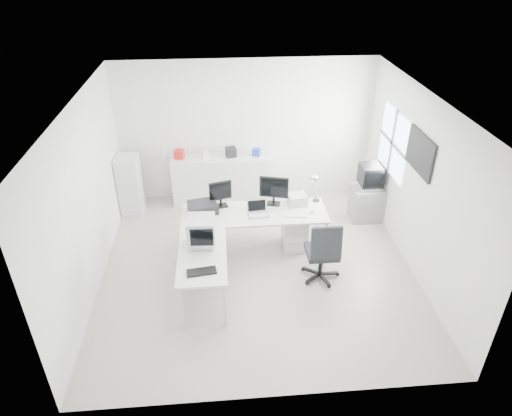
{
  "coord_description": "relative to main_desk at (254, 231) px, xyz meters",
  "views": [
    {
      "loc": [
        -0.53,
        -5.96,
        4.71
      ],
      "look_at": [
        0.0,
        0.2,
        1.0
      ],
      "focal_mm": 32.0,
      "sensor_mm": 36.0,
      "label": 1
    }
  ],
  "objects": [
    {
      "name": "drawer_pedestal",
      "position": [
        0.7,
        0.05,
        -0.08
      ],
      "size": [
        0.4,
        0.5,
        0.6
      ],
      "primitive_type": "cube",
      "color": "silver",
      "rests_on": "floor"
    },
    {
      "name": "clutter_bottle",
      "position": [
        -1.61,
        1.81,
        0.71
      ],
      "size": [
        0.07,
        0.07,
        0.22
      ],
      "primitive_type": "cylinder",
      "color": "silver",
      "rests_on": "sideboard"
    },
    {
      "name": "office_chair",
      "position": [
        0.98,
        -0.83,
        0.17
      ],
      "size": [
        0.63,
        0.63,
        1.09
      ],
      "primitive_type": null,
      "rotation": [
        0.0,
        0.0,
        0.0
      ],
      "color": "#272A2C",
      "rests_on": "floor"
    },
    {
      "name": "right_wall",
      "position": [
        2.5,
        -0.47,
        1.02
      ],
      "size": [
        0.02,
        5.0,
        2.8
      ],
      "primitive_type": "cube",
      "color": "silver",
      "rests_on": "floor"
    },
    {
      "name": "lcd_monitor_small",
      "position": [
        -0.55,
        0.25,
        0.61
      ],
      "size": [
        0.43,
        0.31,
        0.48
      ],
      "primitive_type": null,
      "rotation": [
        0.0,
        0.0,
        0.26
      ],
      "color": "black",
      "rests_on": "main_desk"
    },
    {
      "name": "laptop",
      "position": [
        0.05,
        -0.1,
        0.5
      ],
      "size": [
        0.39,
        0.4,
        0.24
      ],
      "primitive_type": null,
      "rotation": [
        0.0,
        0.0,
        0.09
      ],
      "color": "#B7B7BA",
      "rests_on": "main_desk"
    },
    {
      "name": "white_keyboard",
      "position": [
        0.65,
        -0.15,
        0.38
      ],
      "size": [
        0.42,
        0.18,
        0.02
      ],
      "primitive_type": "cube",
      "rotation": [
        0.0,
        0.0,
        -0.13
      ],
      "color": "silver",
      "rests_on": "main_desk"
    },
    {
      "name": "tv_cabinet",
      "position": [
        2.22,
        0.85,
        -0.05
      ],
      "size": [
        0.6,
        0.49,
        0.66
      ],
      "primitive_type": "cube",
      "color": "gray",
      "rests_on": "floor"
    },
    {
      "name": "floor",
      "position": [
        0.0,
        -0.47,
        -0.38
      ],
      "size": [
        5.0,
        5.0,
        0.01
      ],
      "primitive_type": "cube",
      "color": "beige",
      "rests_on": "ground"
    },
    {
      "name": "clutter_box_b",
      "position": [
        -0.81,
        1.77,
        0.66
      ],
      "size": [
        0.15,
        0.14,
        0.13
      ],
      "primitive_type": "cube",
      "rotation": [
        0.0,
        0.0,
        0.33
      ],
      "color": "silver",
      "rests_on": "sideboard"
    },
    {
      "name": "white_mouse",
      "position": [
        0.95,
        -0.1,
        0.4
      ],
      "size": [
        0.06,
        0.06,
        0.06
      ],
      "primitive_type": "sphere",
      "color": "silver",
      "rests_on": "main_desk"
    },
    {
      "name": "wall_picture",
      "position": [
        2.47,
        -0.37,
        1.52
      ],
      "size": [
        0.04,
        0.9,
        0.6
      ],
      "primitive_type": null,
      "color": "black",
      "rests_on": "right_wall"
    },
    {
      "name": "side_desk",
      "position": [
        -0.85,
        -1.1,
        0.0
      ],
      "size": [
        0.7,
        1.4,
        0.75
      ],
      "primitive_type": null,
      "color": "silver",
      "rests_on": "floor"
    },
    {
      "name": "black_keyboard",
      "position": [
        -0.85,
        -1.5,
        0.39
      ],
      "size": [
        0.43,
        0.22,
        0.03
      ],
      "primitive_type": "cube",
      "rotation": [
        0.0,
        0.0,
        0.13
      ],
      "color": "black",
      "rests_on": "side_desk"
    },
    {
      "name": "clutter_box_d",
      "position": [
        0.19,
        1.77,
        0.68
      ],
      "size": [
        0.18,
        0.17,
        0.15
      ],
      "primitive_type": "cube",
      "rotation": [
        0.0,
        0.0,
        -0.39
      ],
      "color": "#1844AA",
      "rests_on": "sideboard"
    },
    {
      "name": "laser_printer",
      "position": [
        0.75,
        0.22,
        0.46
      ],
      "size": [
        0.34,
        0.31,
        0.18
      ],
      "primitive_type": "cube",
      "rotation": [
        0.0,
        0.0,
        0.14
      ],
      "color": "silver",
      "rests_on": "main_desk"
    },
    {
      "name": "left_wall",
      "position": [
        -2.5,
        -0.47,
        1.02
      ],
      "size": [
        0.02,
        5.0,
        2.8
      ],
      "primitive_type": "cube",
      "color": "silver",
      "rests_on": "floor"
    },
    {
      "name": "filing_cabinet",
      "position": [
        -2.28,
        1.47,
        0.21
      ],
      "size": [
        0.41,
        0.49,
        1.17
      ],
      "primitive_type": "cube",
      "color": "silver",
      "rests_on": "floor"
    },
    {
      "name": "back_wall",
      "position": [
        0.0,
        2.03,
        1.02
      ],
      "size": [
        5.0,
        0.02,
        2.8
      ],
      "primitive_type": "cube",
      "color": "silver",
      "rests_on": "floor"
    },
    {
      "name": "inkjet_printer",
      "position": [
        -0.85,
        0.1,
        0.46
      ],
      "size": [
        0.53,
        0.45,
        0.16
      ],
      "primitive_type": "cube",
      "rotation": [
        0.0,
        0.0,
        0.23
      ],
      "color": "black",
      "rests_on": "main_desk"
    },
    {
      "name": "main_desk",
      "position": [
        0.0,
        0.0,
        0.0
      ],
      "size": [
        2.4,
        0.8,
        0.75
      ],
      "primitive_type": null,
      "color": "silver",
      "rests_on": "floor"
    },
    {
      "name": "sideboard",
      "position": [
        -0.51,
        1.77,
        0.11
      ],
      "size": [
        1.95,
        0.49,
        0.98
      ],
      "primitive_type": "cube",
      "color": "silver",
      "rests_on": "floor"
    },
    {
      "name": "window",
      "position": [
        2.48,
        0.73,
        1.23
      ],
      "size": [
        0.02,
        1.2,
        1.1
      ],
      "primitive_type": null,
      "color": "white",
      "rests_on": "right_wall"
    },
    {
      "name": "clutter_box_a",
      "position": [
        -1.31,
        1.77,
        0.69
      ],
      "size": [
        0.21,
        0.2,
        0.18
      ],
      "primitive_type": "cube",
      "rotation": [
        0.0,
        0.0,
        -0.27
      ],
      "color": "red",
      "rests_on": "sideboard"
    },
    {
      "name": "ceiling",
      "position": [
        0.0,
        -0.47,
        2.42
      ],
      "size": [
        5.0,
        5.0,
        0.01
      ],
      "primitive_type": "cube",
      "color": "white",
      "rests_on": "back_wall"
    },
    {
      "name": "crt_monitor",
      "position": [
        -0.85,
        -0.85,
        0.63
      ],
      "size": [
        0.46,
        0.46,
        0.5
      ],
      "primitive_type": null,
      "rotation": [
        0.0,
        0.0,
        -0.05
      ],
      "color": "#B7B7BA",
      "rests_on": "side_desk"
    },
    {
      "name": "desk_lamp",
      "position": [
        1.1,
        0.3,
        0.59
      ],
      "size": [
        0.18,
        0.18,
        0.44
      ],
      "primitive_type": null,
      "rotation": [
        0.0,
        0.0,
        0.27
      ],
      "color": "silver",
      "rests_on": "main_desk"
    },
    {
      "name": "clutter_box_c",
      "position": [
        -0.31,
        1.77,
        0.7
      ],
      "size": [
        0.23,
        0.21,
        0.19
      ],
      "primitive_type": "cube",
      "rotation": [
        0.0,
        0.0,
        0.23
      ],
      "color": "black",
      "rests_on": "sideboard"
    },
    {
      "name": "lcd_monitor_large",
      "position": [
        0.35,
        0.25,
        0.63
      ],
      "size": [
        0.53,
        0.31,
        0.51
      ],
      "primitive_type": null,
      "rotation": [
        0.0,
        0.0,
        -0.26
      ],
      "color": "black",
      "rests_on": "main_desk"
    },
    {
      "name": "crt_tv",
      "position": [
        2.22,
        0.85,
        0.51
      ],
      "size": [
        0.5,
        0.48,
        0.45
      ],
      "primitive_type": null,
      "color": "black",
      "rests_on": "tv_cabinet"
    }
  ]
}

